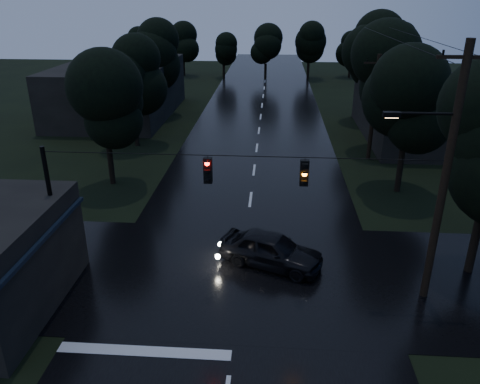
# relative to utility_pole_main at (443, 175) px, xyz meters

# --- Properties ---
(main_road) EXTENTS (12.00, 120.00, 0.02)m
(main_road) POSITION_rel_utility_pole_main_xyz_m (-7.41, 19.00, -5.26)
(main_road) COLOR black
(main_road) RESTS_ON ground
(cross_street) EXTENTS (60.00, 9.00, 0.02)m
(cross_street) POSITION_rel_utility_pole_main_xyz_m (-7.41, 1.00, -5.26)
(cross_street) COLOR black
(cross_street) RESTS_ON ground
(building_far_right) EXTENTS (10.00, 14.00, 4.40)m
(building_far_right) POSITION_rel_utility_pole_main_xyz_m (6.59, 23.00, -3.06)
(building_far_right) COLOR black
(building_far_right) RESTS_ON ground
(building_far_left) EXTENTS (10.00, 16.00, 5.00)m
(building_far_left) POSITION_rel_utility_pole_main_xyz_m (-21.41, 29.00, -2.76)
(building_far_left) COLOR black
(building_far_left) RESTS_ON ground
(utility_pole_main) EXTENTS (3.50, 0.30, 10.00)m
(utility_pole_main) POSITION_rel_utility_pole_main_xyz_m (0.00, 0.00, 0.00)
(utility_pole_main) COLOR black
(utility_pole_main) RESTS_ON ground
(utility_pole_far) EXTENTS (2.00, 0.30, 7.50)m
(utility_pole_far) POSITION_rel_utility_pole_main_xyz_m (0.89, 17.00, -1.38)
(utility_pole_far) COLOR black
(utility_pole_far) RESTS_ON ground
(anchor_pole_left) EXTENTS (0.18, 0.18, 6.00)m
(anchor_pole_left) POSITION_rel_utility_pole_main_xyz_m (-14.91, 0.00, -2.26)
(anchor_pole_left) COLOR black
(anchor_pole_left) RESTS_ON ground
(span_signals) EXTENTS (15.00, 0.37, 1.12)m
(span_signals) POSITION_rel_utility_pole_main_xyz_m (-6.85, -0.01, -0.01)
(span_signals) COLOR black
(span_signals) RESTS_ON ground
(tree_left_a) EXTENTS (3.92, 3.92, 8.26)m
(tree_left_a) POSITION_rel_utility_pole_main_xyz_m (-16.41, 11.00, -0.02)
(tree_left_a) COLOR black
(tree_left_a) RESTS_ON ground
(tree_left_b) EXTENTS (4.20, 4.20, 8.85)m
(tree_left_b) POSITION_rel_utility_pole_main_xyz_m (-17.01, 19.00, 0.36)
(tree_left_b) COLOR black
(tree_left_b) RESTS_ON ground
(tree_left_c) EXTENTS (4.48, 4.48, 9.44)m
(tree_left_c) POSITION_rel_utility_pole_main_xyz_m (-17.61, 29.00, 0.74)
(tree_left_c) COLOR black
(tree_left_c) RESTS_ON ground
(tree_right_a) EXTENTS (4.20, 4.20, 8.85)m
(tree_right_a) POSITION_rel_utility_pole_main_xyz_m (1.59, 11.00, 0.36)
(tree_right_a) COLOR black
(tree_right_a) RESTS_ON ground
(tree_right_b) EXTENTS (4.48, 4.48, 9.44)m
(tree_right_b) POSITION_rel_utility_pole_main_xyz_m (2.19, 19.00, 0.74)
(tree_right_b) COLOR black
(tree_right_b) RESTS_ON ground
(tree_right_c) EXTENTS (4.76, 4.76, 10.03)m
(tree_right_c) POSITION_rel_utility_pole_main_xyz_m (2.79, 29.00, 1.11)
(tree_right_c) COLOR black
(tree_right_c) RESTS_ON ground
(car) EXTENTS (4.99, 3.43, 1.58)m
(car) POSITION_rel_utility_pole_main_xyz_m (-6.13, 1.88, -4.47)
(car) COLOR black
(car) RESTS_ON ground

